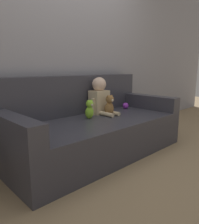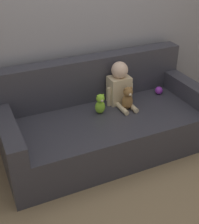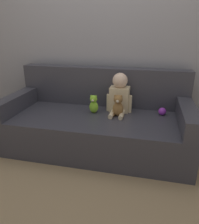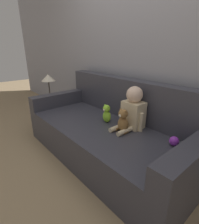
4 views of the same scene
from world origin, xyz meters
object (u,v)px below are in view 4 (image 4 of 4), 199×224
(couch, at_px, (109,132))
(teddy_bear_brown, at_px, (123,121))
(plush_toy_side, at_px, (107,114))
(side_table, at_px, (49,89))
(person_baby, at_px, (133,110))
(toy_ball, at_px, (174,141))

(couch, distance_m, teddy_bear_brown, 0.34)
(plush_toy_side, bearing_deg, side_table, -176.01)
(couch, relative_size, person_baby, 4.59)
(side_table, bearing_deg, person_baby, 7.68)
(couch, height_order, side_table, couch)
(couch, height_order, toy_ball, couch)
(couch, distance_m, side_table, 1.38)
(plush_toy_side, bearing_deg, teddy_bear_brown, -7.51)
(couch, relative_size, side_table, 2.52)
(plush_toy_side, xyz_separation_m, side_table, (-1.31, -0.09, 0.08))
(toy_ball, bearing_deg, side_table, -174.46)
(person_baby, relative_size, side_table, 0.55)
(toy_ball, relative_size, side_table, 0.10)
(person_baby, xyz_separation_m, plush_toy_side, (-0.28, -0.12, -0.10))
(toy_ball, distance_m, side_table, 2.10)
(couch, distance_m, person_baby, 0.41)
(toy_ball, bearing_deg, couch, -171.90)
(person_baby, height_order, plush_toy_side, person_baby)
(couch, xyz_separation_m, side_table, (-1.35, -0.10, 0.30))
(plush_toy_side, distance_m, toy_ball, 0.79)
(teddy_bear_brown, xyz_separation_m, toy_ball, (0.49, 0.15, -0.07))
(person_baby, relative_size, plush_toy_side, 2.13)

